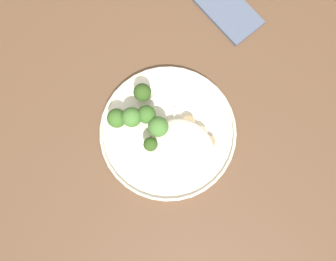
{
  "coord_description": "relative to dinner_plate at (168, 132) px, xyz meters",
  "views": [
    {
      "loc": [
        0.04,
        -0.1,
        1.38
      ],
      "look_at": [
        -0.03,
        -0.01,
        0.76
      ],
      "focal_mm": 32.34,
      "sensor_mm": 36.0,
      "label": 1
    }
  ],
  "objects": [
    {
      "name": "seared_scallop_left_edge",
      "position": [
        0.02,
        0.04,
        0.01
      ],
      "size": [
        0.03,
        0.03,
        0.01
      ],
      "color": "#DBB77A",
      "rests_on": "dinner_plate"
    },
    {
      "name": "broccoli_floret_tall_stalk",
      "position": [
        -0.05,
        -0.0,
        0.03
      ],
      "size": [
        0.04,
        0.04,
        0.05
      ],
      "color": "#7A994C",
      "rests_on": "dinner_plate"
    },
    {
      "name": "onion_sliver_short_strip",
      "position": [
        -0.07,
        0.02,
        0.01
      ],
      "size": [
        0.01,
        0.05,
        0.0
      ],
      "primitive_type": "cube",
      "rotation": [
        0.0,
        0.0,
        4.57
      ],
      "color": "silver",
      "rests_on": "dinner_plate"
    },
    {
      "name": "seared_scallop_rear_pale",
      "position": [
        0.06,
        0.03,
        0.01
      ],
      "size": [
        0.03,
        0.03,
        0.02
      ],
      "color": "beige",
      "rests_on": "dinner_plate"
    },
    {
      "name": "broccoli_floret_near_rim",
      "position": [
        -0.09,
        0.03,
        0.03
      ],
      "size": [
        0.04,
        0.04,
        0.05
      ],
      "color": "#7A994C",
      "rests_on": "dinner_plate"
    },
    {
      "name": "dinner_plate",
      "position": [
        0.0,
        0.0,
        0.0
      ],
      "size": [
        0.29,
        0.29,
        0.02
      ],
      "color": "beige",
      "rests_on": "wooden_dining_table"
    },
    {
      "name": "seared_scallop_right_edge",
      "position": [
        0.06,
        -0.01,
        0.01
      ],
      "size": [
        0.03,
        0.03,
        0.01
      ],
      "color": "beige",
      "rests_on": "dinner_plate"
    },
    {
      "name": "ground",
      "position": [
        0.03,
        0.01,
        -0.75
      ],
      "size": [
        6.0,
        6.0,
        0.0
      ],
      "primitive_type": "plane",
      "color": "#2D2B28"
    },
    {
      "name": "broccoli_floret_left_leaning",
      "position": [
        -0.1,
        -0.04,
        0.03
      ],
      "size": [
        0.04,
        0.04,
        0.05
      ],
      "color": "#89A356",
      "rests_on": "dinner_plate"
    },
    {
      "name": "broccoli_floret_front_edge",
      "position": [
        -0.01,
        -0.05,
        0.03
      ],
      "size": [
        0.03,
        0.03,
        0.04
      ],
      "color": "#7A994C",
      "rests_on": "dinner_plate"
    },
    {
      "name": "seared_scallop_tiny_bay",
      "position": [
        0.08,
        0.03,
        0.01
      ],
      "size": [
        0.03,
        0.03,
        0.01
      ],
      "color": "#DBB77A",
      "rests_on": "dinner_plate"
    },
    {
      "name": "noodle_bed",
      "position": [
        0.05,
        -0.01,
        0.02
      ],
      "size": [
        0.14,
        0.12,
        0.03
      ],
      "color": "beige",
      "rests_on": "dinner_plate"
    },
    {
      "name": "broccoli_floret_rear_charred",
      "position": [
        -0.07,
        -0.03,
        0.04
      ],
      "size": [
        0.04,
        0.04,
        0.06
      ],
      "color": "#89A356",
      "rests_on": "dinner_plate"
    },
    {
      "name": "wooden_dining_table",
      "position": [
        0.03,
        0.01,
        -0.09
      ],
      "size": [
        1.4,
        1.0,
        0.74
      ],
      "color": "brown",
      "rests_on": "ground"
    },
    {
      "name": "broccoli_floret_small_sprig",
      "position": [
        -0.02,
        -0.01,
        0.03
      ],
      "size": [
        0.04,
        0.04,
        0.06
      ],
      "color": "#89A356",
      "rests_on": "dinner_plate"
    },
    {
      "name": "seared_scallop_on_noodles",
      "position": [
        0.05,
        -0.03,
        0.01
      ],
      "size": [
        0.03,
        0.03,
        0.02
      ],
      "color": "#E5C689",
      "rests_on": "dinner_plate"
    },
    {
      "name": "folded_napkin",
      "position": [
        -0.06,
        0.31,
        -0.0
      ],
      "size": [
        0.17,
        0.12,
        0.01
      ],
      "primitive_type": "cube",
      "rotation": [
        0.0,
        0.0,
        -0.24
      ],
      "color": "#4C566B",
      "rests_on": "wooden_dining_table"
    },
    {
      "name": "seared_scallop_large_seared",
      "position": [
        -0.01,
        -0.03,
        0.01
      ],
      "size": [
        0.03,
        0.03,
        0.01
      ],
      "color": "#E5C689",
      "rests_on": "dinner_plate"
    },
    {
      "name": "onion_sliver_long_sliver",
      "position": [
        -0.01,
        0.03,
        0.01
      ],
      "size": [
        0.03,
        0.04,
        0.0
      ],
      "primitive_type": "cube",
      "rotation": [
        0.0,
        0.0,
        5.26
      ],
      "color": "silver",
      "rests_on": "dinner_plate"
    },
    {
      "name": "seared_scallop_tilted_round",
      "position": [
        0.03,
        -0.01,
        0.01
      ],
      "size": [
        0.03,
        0.03,
        0.01
      ],
      "color": "beige",
      "rests_on": "dinner_plate"
    }
  ]
}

